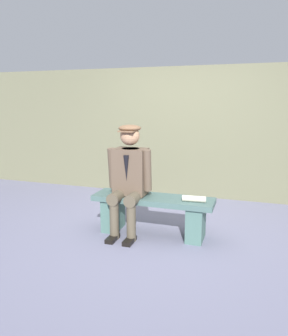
% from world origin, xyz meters
% --- Properties ---
extents(ground_plane, '(30.00, 30.00, 0.00)m').
position_xyz_m(ground_plane, '(0.00, 0.00, 0.00)').
color(ground_plane, slate).
extents(bench, '(1.49, 0.42, 0.48)m').
position_xyz_m(bench, '(0.00, 0.00, 0.31)').
color(bench, '#44605C').
rests_on(bench, ground).
extents(seated_man, '(0.56, 0.60, 1.35)m').
position_xyz_m(seated_man, '(0.29, 0.06, 0.76)').
color(seated_man, brown).
rests_on(seated_man, ground).
extents(rolled_magazine, '(0.28, 0.09, 0.07)m').
position_xyz_m(rolled_magazine, '(-0.51, 0.05, 0.52)').
color(rolled_magazine, beige).
rests_on(rolled_magazine, bench).
extents(stadium_wall, '(12.00, 0.24, 2.21)m').
position_xyz_m(stadium_wall, '(0.00, -1.95, 1.11)').
color(stadium_wall, '#67664C').
rests_on(stadium_wall, ground).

